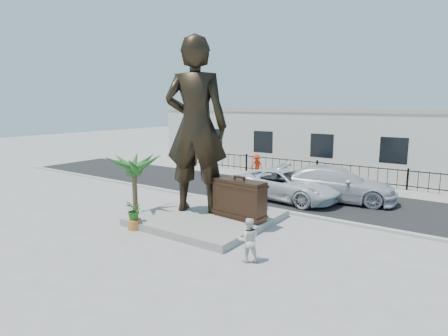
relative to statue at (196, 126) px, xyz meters
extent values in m
plane|color=#9E9991|center=(1.27, -1.71, -4.04)|extent=(100.00, 100.00, 0.00)
cube|color=black|center=(1.27, 6.29, -4.03)|extent=(40.00, 7.00, 0.01)
cube|color=#A5A399|center=(1.27, 2.79, -3.98)|extent=(40.00, 0.25, 0.12)
cube|color=#9E9991|center=(1.27, 10.29, -4.03)|extent=(40.00, 2.50, 0.02)
cube|color=gray|center=(0.77, -0.21, -3.89)|extent=(5.20, 5.20, 0.30)
cube|color=black|center=(1.27, 11.09, -3.44)|extent=(22.00, 0.10, 1.20)
cube|color=silver|center=(1.27, 15.29, -1.84)|extent=(28.00, 7.00, 4.40)
imported|color=black|center=(0.00, 0.00, 0.00)|extent=(3.21, 2.73, 7.47)
cube|color=#322015|center=(2.15, 0.13, -2.93)|extent=(2.35, 0.94, 1.62)
imported|color=silver|center=(4.37, -2.80, -3.31)|extent=(0.89, 0.86, 1.44)
imported|color=silver|center=(1.86, 5.08, -3.23)|extent=(5.96, 3.15, 1.60)
imported|color=silver|center=(4.08, 6.43, -3.15)|extent=(6.38, 3.57, 1.75)
imported|color=red|center=(-2.70, 9.95, -3.26)|extent=(1.03, 0.67, 1.50)
cylinder|color=#B87230|center=(-1.00, -2.75, -3.84)|extent=(0.56, 0.56, 0.40)
imported|color=#285A1D|center=(-1.00, -2.75, -3.25)|extent=(0.87, 0.82, 0.78)
camera|label=1|loc=(10.22, -12.52, 0.95)|focal=30.00mm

